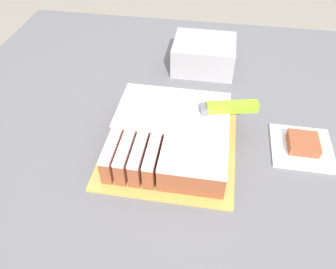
{
  "coord_description": "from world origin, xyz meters",
  "views": [
    {
      "loc": [
        0.0,
        -0.61,
        1.44
      ],
      "look_at": [
        -0.08,
        -0.1,
        0.94
      ],
      "focal_mm": 35.0,
      "sensor_mm": 36.0,
      "label": 1
    }
  ],
  "objects": [
    {
      "name": "knife",
      "position": [
        0.02,
        -0.04,
        0.98
      ],
      "size": [
        0.28,
        0.08,
        0.02
      ],
      "rotation": [
        0.0,
        0.0,
        3.36
      ],
      "color": "silver",
      "rests_on": "cake"
    },
    {
      "name": "brownie",
      "position": [
        0.22,
        -0.06,
        0.92
      ],
      "size": [
        0.07,
        0.07,
        0.02
      ],
      "color": "#994C2D",
      "rests_on": "paper_napkin"
    },
    {
      "name": "storage_box",
      "position": [
        -0.03,
        0.24,
        0.94
      ],
      "size": [
        0.18,
        0.15,
        0.08
      ],
      "color": "#B2B2B7",
      "rests_on": "countertop"
    },
    {
      "name": "countertop",
      "position": [
        0.0,
        0.0,
        0.45
      ],
      "size": [
        1.4,
        1.1,
        0.9
      ],
      "color": "slate",
      "rests_on": "ground_plane"
    },
    {
      "name": "paper_napkin",
      "position": [
        0.22,
        -0.06,
        0.9
      ],
      "size": [
        0.14,
        0.14,
        0.01
      ],
      "color": "white",
      "rests_on": "countertop"
    },
    {
      "name": "cake_board",
      "position": [
        -0.08,
        -0.1,
        0.9
      ],
      "size": [
        0.29,
        0.3,
        0.01
      ],
      "color": "gold",
      "rests_on": "countertop"
    },
    {
      "name": "cake",
      "position": [
        -0.07,
        -0.09,
        0.94
      ],
      "size": [
        0.25,
        0.26,
        0.06
      ],
      "color": "#994C2D",
      "rests_on": "cake_board"
    }
  ]
}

